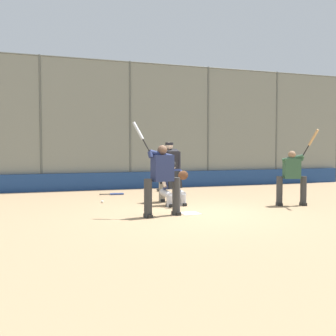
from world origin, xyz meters
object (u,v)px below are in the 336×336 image
at_px(catcher_behind_plate, 173,182).
at_px(spare_bat_near_backstop, 115,194).
at_px(batter_on_deck, 292,176).
at_px(baseball_loose, 102,202).
at_px(batter_at_plate, 162,178).
at_px(umpire_home, 169,170).
at_px(fielding_glove_on_dirt, 160,190).

relative_size(catcher_behind_plate, spare_bat_near_backstop, 1.52).
height_order(batter_on_deck, baseball_loose, batter_on_deck).
bearing_deg(spare_bat_near_backstop, batter_at_plate, -79.84).
bearing_deg(batter_at_plate, batter_on_deck, 177.07).
height_order(catcher_behind_plate, spare_bat_near_backstop, catcher_behind_plate).
distance_m(catcher_behind_plate, baseball_loose, 2.18).
xyz_separation_m(batter_at_plate, umpire_home, (-0.97, -2.34, 0.05)).
distance_m(umpire_home, batter_on_deck, 3.45).
height_order(spare_bat_near_backstop, baseball_loose, baseball_loose).
xyz_separation_m(catcher_behind_plate, batter_on_deck, (-3.06, 1.05, 0.18)).
bearing_deg(umpire_home, baseball_loose, -5.91).
bearing_deg(baseball_loose, umpire_home, 170.26).
height_order(batter_on_deck, spare_bat_near_backstop, batter_on_deck).
xyz_separation_m(umpire_home, fielding_glove_on_dirt, (-0.59, -2.70, -0.88)).
height_order(batter_on_deck, fielding_glove_on_dirt, batter_on_deck).
distance_m(batter_at_plate, baseball_loose, 2.95).
relative_size(batter_at_plate, umpire_home, 1.25).
bearing_deg(fielding_glove_on_dirt, spare_bat_near_backstop, 18.45).
height_order(batter_at_plate, fielding_glove_on_dirt, batter_at_plate).
xyz_separation_m(umpire_home, spare_bat_near_backstop, (1.20, -2.11, -0.91)).
height_order(catcher_behind_plate, fielding_glove_on_dirt, catcher_behind_plate).
relative_size(catcher_behind_plate, umpire_home, 0.70).
distance_m(batter_at_plate, spare_bat_near_backstop, 4.53).
relative_size(batter_on_deck, baseball_loose, 27.96).
distance_m(umpire_home, spare_bat_near_backstop, 2.59).
height_order(umpire_home, baseball_loose, umpire_home).
xyz_separation_m(batter_on_deck, baseball_loose, (4.82, -2.19, -0.78)).
height_order(batter_at_plate, spare_bat_near_backstop, batter_at_plate).
distance_m(catcher_behind_plate, umpire_home, 0.88).
bearing_deg(catcher_behind_plate, batter_on_deck, 152.28).
xyz_separation_m(umpire_home, baseball_loose, (1.92, -0.33, -0.90)).
xyz_separation_m(spare_bat_near_backstop, baseball_loose, (0.72, 1.78, 0.00)).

